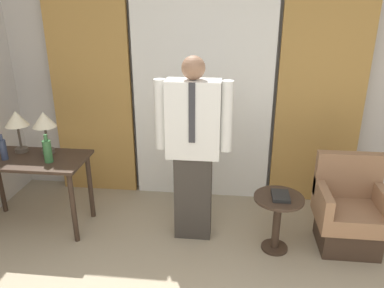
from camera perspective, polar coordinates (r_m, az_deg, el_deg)
The scene contains 13 objects.
wall_back at distance 4.25m, azimuth 1.75°, elevation 9.62°, with size 10.00×0.06×2.70m.
curtain_sheer_center at distance 4.14m, azimuth 1.60°, elevation 8.44°, with size 1.53×0.06×2.58m.
curtain_drape_left at distance 4.42m, azimuth -15.11°, elevation 8.56°, with size 0.91×0.06×2.58m.
curtain_drape_right at distance 4.23m, azimuth 19.05°, elevation 7.57°, with size 0.91×0.06×2.58m.
desk at distance 4.03m, azimuth -23.48°, elevation -3.53°, with size 1.13×0.56×0.76m.
table_lamp_left at distance 4.07m, azimuth -25.16°, elevation 3.16°, with size 0.23×0.23×0.43m.
table_lamp_right at distance 3.93m, azimuth -21.61°, elevation 3.11°, with size 0.23×0.23×0.43m.
bottle_near_edge at distance 3.77m, azimuth -21.15°, elevation -0.96°, with size 0.08×0.08×0.28m.
bottle_by_lamp at distance 4.00m, azimuth -26.81°, elevation -0.71°, with size 0.06×0.06×0.26m.
person at distance 3.42m, azimuth 0.19°, elevation -0.23°, with size 0.70×0.23×1.77m.
armchair at distance 3.84m, azimuth 22.78°, elevation -9.83°, with size 0.61×0.54×0.87m.
side_table at distance 3.55m, azimuth 12.89°, elevation -10.38°, with size 0.45×0.45×0.55m.
book at distance 3.46m, azimuth 13.34°, elevation -7.69°, with size 0.15×0.21×0.03m.
Camera 1 is at (0.33, -1.18, 2.21)m, focal length 35.00 mm.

